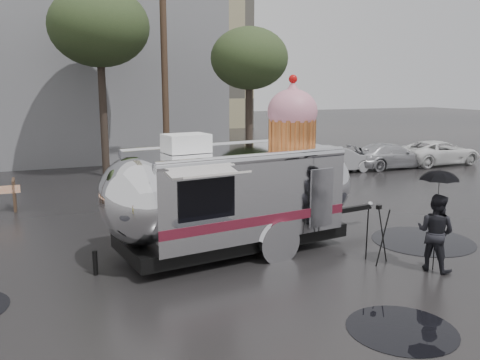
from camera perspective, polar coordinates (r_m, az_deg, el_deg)
name	(u,v)px	position (r m, az deg, el deg)	size (l,w,h in m)	color
ground	(229,321)	(9.15, -1.24, -15.51)	(120.00, 120.00, 0.00)	black
puddles	(309,260)	(12.06, 7.73, -8.91)	(13.05, 8.03, 0.01)	black
grey_building	(3,38)	(31.76, -25.05, 14.29)	(22.00, 12.00, 13.00)	slate
utility_pole	(165,69)	(22.33, -8.47, 12.18)	(1.60, 0.28, 9.00)	#473323
tree_mid	(99,27)	(22.96, -15.54, 16.18)	(4.20, 4.20, 8.03)	#382D26
tree_right	(249,59)	(22.53, 1.05, 13.39)	(3.36, 3.36, 6.42)	#382D26
parked_cars	(369,155)	(24.79, 14.33, 2.78)	(13.20, 1.90, 1.50)	silver
airstream_trailer	(236,189)	(12.34, -0.44, -1.00)	(8.04, 3.71, 4.35)	silver
person_right	(435,232)	(11.93, 21.09, -5.49)	(0.82, 0.46, 1.71)	black
umbrella_black	(439,185)	(11.69, 21.44, -0.56)	(1.04, 1.04, 2.26)	black
tripod	(378,229)	(12.03, 15.20, -5.38)	(0.56, 0.52, 1.36)	black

